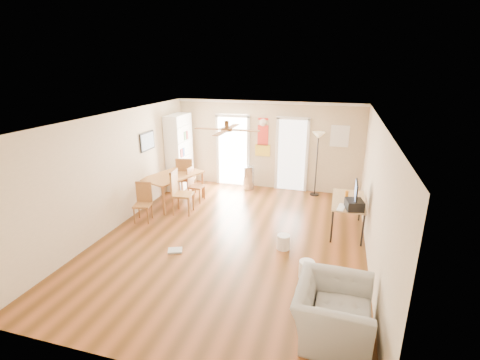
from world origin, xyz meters
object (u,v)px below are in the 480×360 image
(armchair, at_px, (333,312))
(wastebasket_a, at_px, (283,242))
(dining_table, at_px, (173,189))
(bookshelf, at_px, (179,152))
(computer_desk, at_px, (347,215))
(printer, at_px, (354,205))
(dining_chair_right_b, at_px, (183,192))
(dining_chair_right_a, at_px, (196,185))
(wastebasket_b, at_px, (307,269))
(dining_chair_far, at_px, (186,176))
(torchiere_lamp, at_px, (317,164))
(trash_can, at_px, (249,178))
(dining_chair_near, at_px, (142,203))

(armchair, bearing_deg, wastebasket_a, 27.85)
(dining_table, xyz_separation_m, armchair, (4.30, -3.85, -0.02))
(bookshelf, distance_m, computer_desk, 5.20)
(printer, distance_m, wastebasket_a, 1.65)
(dining_chair_right_b, bearing_deg, dining_table, 37.30)
(dining_chair_right_b, height_order, computer_desk, dining_chair_right_b)
(dining_chair_right_a, distance_m, wastebasket_b, 4.36)
(wastebasket_b, relative_size, armchair, 0.27)
(bookshelf, xyz_separation_m, computer_desk, (4.86, -1.68, -0.74))
(dining_chair_right_b, relative_size, computer_desk, 0.80)
(wastebasket_a, height_order, armchair, armchair)
(wastebasket_b, bearing_deg, computer_desk, 72.15)
(dining_table, relative_size, printer, 4.06)
(wastebasket_a, bearing_deg, dining_chair_far, 144.02)
(dining_chair_right_b, xyz_separation_m, torchiere_lamp, (3.09, 2.22, 0.36))
(dining_chair_right_a, bearing_deg, armchair, -136.43)
(dining_table, distance_m, wastebasket_b, 4.62)
(dining_chair_right_a, xyz_separation_m, computer_desk, (3.95, -0.76, -0.10))
(wastebasket_a, bearing_deg, armchair, -64.77)
(dining_chair_right_b, distance_m, computer_desk, 3.96)
(computer_desk, relative_size, wastebasket_a, 4.55)
(dining_table, height_order, dining_chair_right_a, dining_chair_right_a)
(armchair, bearing_deg, bookshelf, 45.26)
(bookshelf, bearing_deg, dining_chair_right_a, -40.85)
(dining_chair_right_b, bearing_deg, armchair, -137.79)
(trash_can, bearing_deg, wastebasket_a, -64.07)
(dining_chair_right_a, relative_size, printer, 2.42)
(dining_chair_far, xyz_separation_m, armchair, (4.19, -4.47, -0.19))
(torchiere_lamp, bearing_deg, wastebasket_a, -96.31)
(dining_chair_right_a, relative_size, wastebasket_a, 3.07)
(dining_table, height_order, torchiere_lamp, torchiere_lamp)
(bookshelf, relative_size, dining_chair_right_b, 2.00)
(dining_chair_far, relative_size, printer, 2.91)
(trash_can, height_order, wastebasket_a, trash_can)
(dining_chair_right_b, distance_m, printer, 4.08)
(dining_chair_near, height_order, printer, printer)
(dining_chair_near, height_order, torchiere_lamp, torchiere_lamp)
(dining_table, relative_size, trash_can, 2.21)
(wastebasket_a, bearing_deg, dining_chair_near, 173.44)
(bookshelf, xyz_separation_m, dining_chair_far, (0.47, -0.59, -0.55))
(computer_desk, xyz_separation_m, printer, (0.10, -0.50, 0.47))
(dining_chair_right_b, relative_size, dining_chair_far, 0.98)
(torchiere_lamp, bearing_deg, trash_can, -178.48)
(dining_chair_right_a, bearing_deg, bookshelf, 46.02)
(bookshelf, height_order, dining_table, bookshelf)
(dining_table, distance_m, torchiere_lamp, 4.03)
(trash_can, distance_m, armchair, 6.04)
(computer_desk, relative_size, armchair, 1.20)
(bookshelf, xyz_separation_m, wastebasket_a, (3.63, -2.89, -0.96))
(wastebasket_a, bearing_deg, dining_chair_right_a, 144.20)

